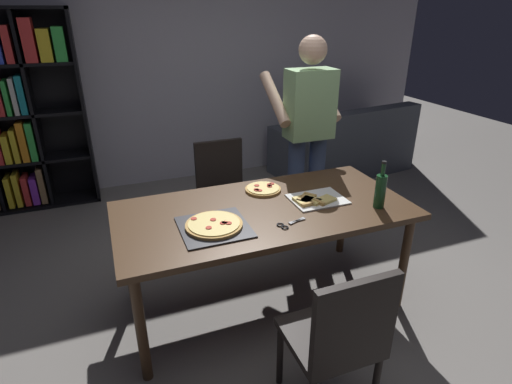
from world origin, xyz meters
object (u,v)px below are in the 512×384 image
object	(u,v)px
chair_far_side	(223,187)
bookshelf	(1,114)
pepperoni_pizza_on_tray	(214,225)
second_pizza_plain	(263,189)
dining_table	(264,217)
person_serving_pizza	(308,131)
couch	(345,149)
chair_near_camera	(339,336)
wine_bottle	(380,190)
kitchen_scissors	(288,224)

from	to	relation	value
chair_far_side	bookshelf	world-z (taller)	bookshelf
pepperoni_pizza_on_tray	second_pizza_plain	size ratio (longest dim) A/B	1.57
dining_table	person_serving_pizza	size ratio (longest dim) A/B	1.08
bookshelf	second_pizza_plain	size ratio (longest dim) A/B	7.71
couch	pepperoni_pizza_on_tray	distance (m)	3.15
dining_table	chair_far_side	size ratio (longest dim) A/B	2.11
chair_near_camera	wine_bottle	bearing A→B (deg)	44.85
bookshelf	wine_bottle	bearing A→B (deg)	-46.44
dining_table	kitchen_scissors	xyz separation A→B (m)	(0.05, -0.26, 0.07)
bookshelf	second_pizza_plain	bearing A→B (deg)	-48.12
dining_table	wine_bottle	size ratio (longest dim) A/B	6.01
chair_near_camera	bookshelf	size ratio (longest dim) A/B	0.46
couch	wine_bottle	world-z (taller)	wine_bottle
chair_near_camera	wine_bottle	xyz separation A→B (m)	(0.70, 0.69, 0.36)
chair_near_camera	bookshelf	bearing A→B (deg)	118.48
pepperoni_pizza_on_tray	kitchen_scissors	world-z (taller)	pepperoni_pizza_on_tray
chair_near_camera	wine_bottle	world-z (taller)	wine_bottle
chair_far_side	couch	world-z (taller)	chair_far_side
couch	kitchen_scissors	size ratio (longest dim) A/B	9.10
chair_far_side	couch	distance (m)	2.18
couch	bookshelf	size ratio (longest dim) A/B	0.93
bookshelf	person_serving_pizza	bearing A→B (deg)	-33.56
couch	second_pizza_plain	distance (m)	2.55
chair_near_camera	chair_far_side	bearing A→B (deg)	90.00
dining_table	pepperoni_pizza_on_tray	bearing A→B (deg)	-160.10
pepperoni_pizza_on_tray	dining_table	bearing A→B (deg)	19.90
second_pizza_plain	couch	bearing A→B (deg)	43.63
chair_near_camera	couch	distance (m)	3.51
kitchen_scissors	second_pizza_plain	world-z (taller)	second_pizza_plain
dining_table	kitchen_scissors	bearing A→B (deg)	-79.96
chair_near_camera	wine_bottle	distance (m)	1.05
person_serving_pizza	pepperoni_pizza_on_tray	xyz separation A→B (m)	(-1.06, -0.86, -0.23)
pepperoni_pizza_on_tray	kitchen_scissors	xyz separation A→B (m)	(0.42, -0.13, -0.01)
couch	wine_bottle	size ratio (longest dim) A/B	5.72
wine_bottle	kitchen_scissors	xyz separation A→B (m)	(-0.65, -0.01, -0.11)
kitchen_scissors	second_pizza_plain	bearing A→B (deg)	84.60
wine_bottle	kitchen_scissors	size ratio (longest dim) A/B	1.59
dining_table	couch	distance (m)	2.78
chair_near_camera	person_serving_pizza	world-z (taller)	person_serving_pizza
couch	pepperoni_pizza_on_tray	size ratio (longest dim) A/B	4.54
bookshelf	second_pizza_plain	xyz separation A→B (m)	(1.90, -2.11, -0.22)
pepperoni_pizza_on_tray	second_pizza_plain	xyz separation A→B (m)	(0.47, 0.39, -0.00)
chair_far_side	second_pizza_plain	size ratio (longest dim) A/B	3.56
second_pizza_plain	pepperoni_pizza_on_tray	bearing A→B (deg)	-140.04
dining_table	bookshelf	world-z (taller)	bookshelf
chair_near_camera	kitchen_scissors	size ratio (longest dim) A/B	4.53
pepperoni_pizza_on_tray	kitchen_scissors	distance (m)	0.44
dining_table	chair_far_side	world-z (taller)	chair_far_side
second_pizza_plain	dining_table	bearing A→B (deg)	-110.23
couch	second_pizza_plain	bearing A→B (deg)	-136.37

